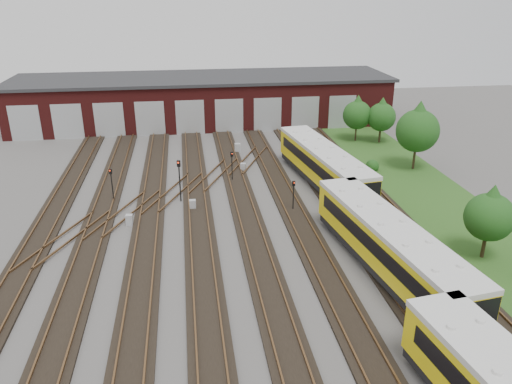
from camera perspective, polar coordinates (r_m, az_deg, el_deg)
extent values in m
plane|color=#4A4745|center=(33.90, -2.62, -8.96)|extent=(120.00, 120.00, 0.00)
cube|color=black|center=(35.61, -25.99, -9.64)|extent=(2.40, 70.00, 0.18)
cube|color=brown|center=(35.76, -27.14, -9.42)|extent=(0.10, 70.00, 0.15)
cube|color=brown|center=(35.30, -24.92, -9.41)|extent=(0.10, 70.00, 0.15)
cube|color=black|center=(34.54, -19.60, -9.58)|extent=(2.40, 70.00, 0.18)
cube|color=brown|center=(34.62, -20.81, -9.36)|extent=(0.10, 70.00, 0.15)
cube|color=brown|center=(34.31, -18.45, -9.32)|extent=(0.10, 70.00, 0.15)
cube|color=black|center=(33.91, -12.90, -9.38)|extent=(2.40, 70.00, 0.18)
cube|color=brown|center=(33.91, -14.14, -9.19)|extent=(0.10, 70.00, 0.15)
cube|color=brown|center=(33.76, -11.69, -9.09)|extent=(0.10, 70.00, 0.15)
cube|color=black|center=(33.75, -6.04, -9.04)|extent=(2.40, 70.00, 0.18)
cube|color=brown|center=(33.66, -7.29, -8.87)|extent=(0.10, 70.00, 0.15)
cube|color=brown|center=(33.69, -4.82, -8.73)|extent=(0.10, 70.00, 0.15)
cube|color=black|center=(34.06, 0.76, -8.59)|extent=(2.40, 70.00, 0.18)
cube|color=brown|center=(33.89, -0.45, -8.44)|extent=(0.10, 70.00, 0.15)
cube|color=brown|center=(34.08, 1.97, -8.26)|extent=(0.10, 70.00, 0.15)
cube|color=black|center=(34.83, 7.34, -8.03)|extent=(2.40, 70.00, 0.18)
cube|color=brown|center=(34.58, 6.20, -7.90)|extent=(0.10, 70.00, 0.15)
cube|color=brown|center=(34.94, 8.50, -7.69)|extent=(0.10, 70.00, 0.15)
cube|color=black|center=(36.03, 13.54, -7.41)|extent=(2.40, 70.00, 0.18)
cube|color=brown|center=(35.71, 12.48, -7.29)|extent=(0.10, 70.00, 0.15)
cube|color=brown|center=(36.21, 14.63, -7.07)|extent=(0.10, 70.00, 0.15)
cube|color=black|center=(37.62, 19.26, -6.76)|extent=(2.40, 70.00, 0.18)
cube|color=brown|center=(37.24, 18.30, -6.65)|extent=(0.10, 70.00, 0.15)
cube|color=brown|center=(37.87, 20.27, -6.42)|extent=(0.10, 70.00, 0.15)
cube|color=brown|center=(42.87, -14.72, -2.27)|extent=(5.40, 9.62, 0.15)
cube|color=brown|center=(46.23, -9.34, 0.04)|extent=(5.40, 9.62, 0.15)
cube|color=brown|center=(50.01, -4.72, 2.02)|extent=(5.40, 9.62, 0.15)
cube|color=brown|center=(40.03, -20.96, -4.92)|extent=(5.40, 9.62, 0.15)
cube|color=brown|center=(54.12, -0.78, 3.71)|extent=(5.40, 9.62, 0.15)
cube|color=#4F1413|center=(70.40, -6.03, 10.33)|extent=(50.00, 12.00, 6.00)
cube|color=#2A2A2C|center=(69.82, -6.14, 12.86)|extent=(51.00, 12.50, 0.40)
cube|color=#A5A8AA|center=(67.50, -24.89, 7.15)|extent=(3.60, 0.12, 4.40)
cube|color=#A5A8AA|center=(66.24, -20.72, 7.52)|extent=(3.60, 0.12, 4.40)
cube|color=#A5A8AA|center=(65.34, -16.41, 7.87)|extent=(3.60, 0.12, 4.40)
cube|color=#A5A8AA|center=(64.81, -12.00, 8.18)|extent=(3.60, 0.12, 4.40)
cube|color=#A5A8AA|center=(64.67, -7.54, 8.44)|extent=(3.60, 0.12, 4.40)
cube|color=#A5A8AA|center=(64.91, -3.08, 8.66)|extent=(3.60, 0.12, 4.40)
cube|color=#A5A8AA|center=(65.53, 1.33, 8.82)|extent=(3.60, 0.12, 4.40)
cube|color=#A5A8AA|center=(66.53, 5.63, 8.92)|extent=(3.60, 0.12, 4.40)
cube|color=#A5A8AA|center=(67.88, 9.79, 8.98)|extent=(3.60, 0.12, 4.40)
cube|color=#1F4D19|center=(47.81, 19.35, -0.52)|extent=(8.00, 55.00, 0.05)
cube|color=black|center=(34.27, 14.75, -8.10)|extent=(4.74, 16.67, 0.66)
cube|color=#DDC20C|center=(33.53, 15.00, -5.83)|extent=(5.07, 16.72, 2.42)
cube|color=silver|center=(32.92, 15.24, -3.72)|extent=(5.17, 16.73, 0.33)
cube|color=black|center=(32.73, 12.85, -5.80)|extent=(2.03, 14.38, 0.93)
cube|color=black|center=(34.13, 17.16, -5.04)|extent=(2.03, 14.38, 0.93)
cube|color=black|center=(47.88, 7.61, 1.46)|extent=(4.74, 16.67, 0.66)
cube|color=#DDC20C|center=(47.35, 7.70, 3.20)|extent=(5.07, 16.72, 2.42)
cube|color=silver|center=(46.92, 7.79, 4.78)|extent=(5.17, 16.73, 0.33)
cube|color=black|center=(46.72, 6.08, 3.37)|extent=(2.03, 14.38, 0.93)
cube|color=black|center=(47.85, 9.32, 3.66)|extent=(2.03, 14.38, 0.93)
cylinder|color=black|center=(45.38, -16.09, 0.44)|extent=(0.09, 0.09, 2.64)
cube|color=black|center=(44.85, -16.30, 2.28)|extent=(0.26, 0.21, 0.45)
sphere|color=#F72C0D|center=(44.74, -16.32, 2.35)|extent=(0.11, 0.11, 0.11)
cylinder|color=black|center=(44.13, -8.69, 0.89)|extent=(0.11, 0.11, 3.25)
cube|color=black|center=(43.47, -8.84, 3.23)|extent=(0.32, 0.24, 0.57)
sphere|color=#F72C0D|center=(43.33, -8.85, 3.32)|extent=(0.14, 0.14, 0.14)
cylinder|color=black|center=(48.38, -2.76, 2.64)|extent=(0.09, 0.09, 2.54)
cube|color=black|center=(47.89, -2.79, 4.33)|extent=(0.26, 0.20, 0.46)
sphere|color=#F72C0D|center=(47.78, -2.78, 4.40)|extent=(0.11, 0.11, 0.11)
cylinder|color=black|center=(42.08, 4.28, -0.74)|extent=(0.09, 0.09, 2.25)
cube|color=black|center=(41.57, 4.33, 0.97)|extent=(0.25, 0.18, 0.45)
sphere|color=#F72C0D|center=(41.45, 4.36, 1.04)|extent=(0.11, 0.11, 0.11)
cube|color=#A3A5A8|center=(42.74, -7.25, -1.47)|extent=(0.54, 0.45, 0.90)
cube|color=#A3A5A8|center=(40.99, -14.27, -3.11)|extent=(0.57, 0.49, 0.90)
cube|color=#A3A5A8|center=(57.20, -2.12, 5.04)|extent=(0.71, 0.61, 1.08)
cube|color=#A3A5A8|center=(51.26, -1.47, 2.83)|extent=(0.65, 0.59, 0.88)
cylinder|color=#312616|center=(62.77, 11.32, 6.53)|extent=(0.21, 0.21, 1.77)
sphere|color=#1D4313|center=(62.18, 11.48, 8.62)|extent=(3.44, 3.44, 3.44)
cone|color=#1D4313|center=(61.91, 11.57, 9.72)|extent=(2.95, 2.95, 2.46)
cylinder|color=#312616|center=(62.67, 13.95, 6.26)|extent=(0.24, 0.24, 1.73)
sphere|color=#1D4313|center=(62.09, 14.15, 8.30)|extent=(3.37, 3.37, 3.37)
cone|color=#1D4313|center=(61.82, 14.25, 9.38)|extent=(2.89, 2.89, 2.41)
cylinder|color=#312616|center=(54.30, 17.61, 3.65)|extent=(0.25, 0.25, 2.23)
sphere|color=#1D4313|center=(53.47, 17.98, 6.67)|extent=(4.34, 4.34, 4.34)
cone|color=#1D4313|center=(53.09, 18.18, 8.28)|extent=(3.72, 3.72, 3.10)
cylinder|color=#312616|center=(38.40, 24.56, -5.70)|extent=(0.26, 0.26, 1.71)
sphere|color=#1D4313|center=(37.45, 25.12, -2.61)|extent=(3.33, 3.33, 3.33)
cone|color=#1D4313|center=(37.01, 25.42, -0.94)|extent=(2.85, 2.85, 2.38)
sphere|color=#1D4313|center=(52.81, 13.16, 3.11)|extent=(1.37, 1.37, 1.37)
sphere|color=#1D4313|center=(69.22, 11.69, 7.79)|extent=(1.33, 1.33, 1.33)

